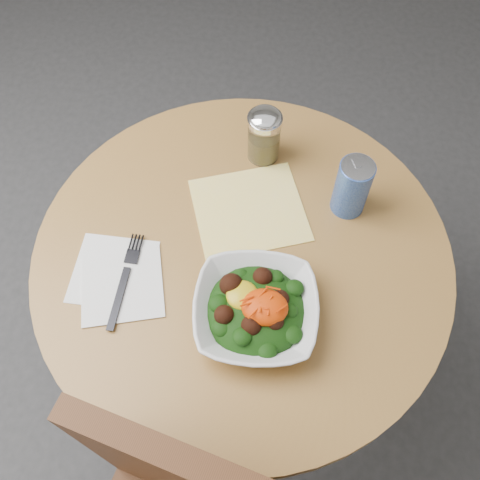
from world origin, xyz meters
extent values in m
plane|color=#2E2E31|center=(0.00, 0.00, 0.00)|extent=(6.00, 6.00, 0.00)
cylinder|color=black|center=(0.00, 0.00, 0.01)|extent=(0.52, 0.52, 0.03)
cylinder|color=black|center=(0.00, 0.00, 0.35)|extent=(0.10, 0.10, 0.71)
cylinder|color=#AB803D|center=(0.00, 0.00, 0.73)|extent=(0.90, 0.90, 0.04)
cube|color=yellow|center=(0.00, 0.11, 0.75)|extent=(0.30, 0.28, 0.00)
cube|color=white|center=(-0.26, -0.08, 0.75)|extent=(0.17, 0.17, 0.00)
cube|color=white|center=(-0.24, -0.11, 0.75)|extent=(0.20, 0.20, 0.00)
imported|color=silver|center=(0.04, -0.15, 0.78)|extent=(0.25, 0.25, 0.06)
ellipsoid|color=black|center=(0.04, -0.15, 0.78)|extent=(0.20, 0.20, 0.07)
ellipsoid|color=gold|center=(0.01, -0.13, 0.81)|extent=(0.06, 0.06, 0.02)
ellipsoid|color=#E43805|center=(0.06, -0.15, 0.81)|extent=(0.09, 0.08, 0.04)
cube|color=black|center=(-0.24, -0.14, 0.76)|extent=(0.02, 0.14, 0.00)
cube|color=black|center=(-0.23, -0.02, 0.76)|extent=(0.03, 0.08, 0.00)
cylinder|color=silver|center=(0.02, 0.27, 0.81)|extent=(0.07, 0.07, 0.11)
cylinder|color=#9F8A4A|center=(0.02, 0.27, 0.78)|extent=(0.06, 0.06, 0.06)
cylinder|color=silver|center=(0.02, 0.27, 0.87)|extent=(0.08, 0.08, 0.01)
ellipsoid|color=silver|center=(0.02, 0.27, 0.88)|extent=(0.07, 0.07, 0.03)
cylinder|color=#0D2999|center=(0.22, 0.14, 0.82)|extent=(0.08, 0.08, 0.14)
cylinder|color=silver|center=(0.22, 0.14, 0.89)|extent=(0.07, 0.07, 0.00)
cube|color=silver|center=(0.22, 0.15, 0.89)|extent=(0.02, 0.03, 0.00)
camera|label=1|loc=(0.05, -0.56, 1.75)|focal=40.00mm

